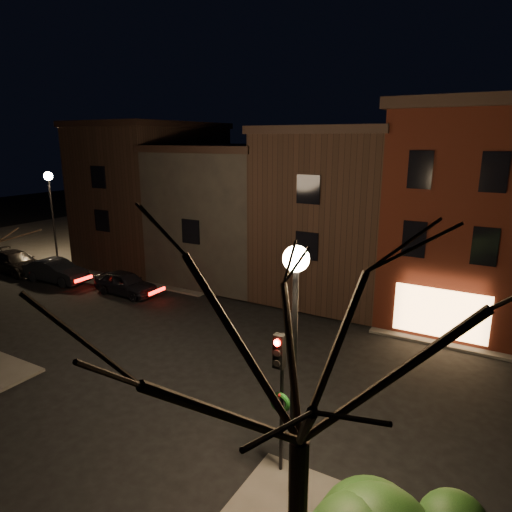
{
  "coord_description": "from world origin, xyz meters",
  "views": [
    {
      "loc": [
        10.32,
        -14.96,
        8.9
      ],
      "look_at": [
        -0.69,
        4.18,
        3.2
      ],
      "focal_mm": 32.0,
      "sensor_mm": 36.0,
      "label": 1
    }
  ],
  "objects_px": {
    "street_lamp_near": "(295,306)",
    "parked_car_b": "(56,271)",
    "traffic_signal": "(280,382)",
    "parked_car_c": "(16,262)",
    "street_lamp_far": "(50,192)",
    "bare_tree_right": "(303,312)",
    "parked_car_a": "(125,283)"
  },
  "relations": [
    {
      "from": "bare_tree_right",
      "to": "parked_car_c",
      "type": "relative_size",
      "value": 1.68
    },
    {
      "from": "traffic_signal",
      "to": "parked_car_c",
      "type": "bearing_deg",
      "value": 161.1
    },
    {
      "from": "traffic_signal",
      "to": "bare_tree_right",
      "type": "bearing_deg",
      "value": -57.59
    },
    {
      "from": "bare_tree_right",
      "to": "parked_car_c",
      "type": "bearing_deg",
      "value": 156.66
    },
    {
      "from": "bare_tree_right",
      "to": "parked_car_c",
      "type": "distance_m",
      "value": 29.09
    },
    {
      "from": "street_lamp_far",
      "to": "parked_car_c",
      "type": "xyz_separation_m",
      "value": [
        0.26,
        -3.37,
        -4.45
      ]
    },
    {
      "from": "bare_tree_right",
      "to": "parked_car_b",
      "type": "xyz_separation_m",
      "value": [
        -22.11,
        11.32,
        -5.41
      ]
    },
    {
      "from": "street_lamp_near",
      "to": "parked_car_c",
      "type": "height_order",
      "value": "street_lamp_near"
    },
    {
      "from": "parked_car_b",
      "to": "parked_car_c",
      "type": "bearing_deg",
      "value": 85.74
    },
    {
      "from": "street_lamp_far",
      "to": "parked_car_c",
      "type": "bearing_deg",
      "value": -85.65
    },
    {
      "from": "street_lamp_near",
      "to": "street_lamp_far",
      "type": "xyz_separation_m",
      "value": [
        -25.2,
        12.2,
        0.0
      ]
    },
    {
      "from": "parked_car_c",
      "to": "street_lamp_near",
      "type": "bearing_deg",
      "value": -105.03
    },
    {
      "from": "bare_tree_right",
      "to": "parked_car_a",
      "type": "height_order",
      "value": "bare_tree_right"
    },
    {
      "from": "traffic_signal",
      "to": "bare_tree_right",
      "type": "height_order",
      "value": "bare_tree_right"
    },
    {
      "from": "street_lamp_near",
      "to": "bare_tree_right",
      "type": "relative_size",
      "value": 0.76
    },
    {
      "from": "parked_car_a",
      "to": "parked_car_b",
      "type": "xyz_separation_m",
      "value": [
        -5.6,
        -0.48,
        0.04
      ]
    },
    {
      "from": "bare_tree_right",
      "to": "parked_car_a",
      "type": "bearing_deg",
      "value": 144.47
    },
    {
      "from": "bare_tree_right",
      "to": "street_lamp_far",
      "type": "bearing_deg",
      "value": 150.98
    },
    {
      "from": "traffic_signal",
      "to": "bare_tree_right",
      "type": "distance_m",
      "value": 4.87
    },
    {
      "from": "street_lamp_far",
      "to": "traffic_signal",
      "type": "height_order",
      "value": "street_lamp_far"
    },
    {
      "from": "street_lamp_near",
      "to": "bare_tree_right",
      "type": "bearing_deg",
      "value": -62.53
    },
    {
      "from": "parked_car_a",
      "to": "parked_car_c",
      "type": "xyz_separation_m",
      "value": [
        -9.73,
        -0.47,
        0.04
      ]
    },
    {
      "from": "parked_car_b",
      "to": "parked_car_c",
      "type": "height_order",
      "value": "parked_car_c"
    },
    {
      "from": "street_lamp_near",
      "to": "parked_car_b",
      "type": "relative_size",
      "value": 1.46
    },
    {
      "from": "parked_car_c",
      "to": "parked_car_b",
      "type": "bearing_deg",
      "value": -85.64
    },
    {
      "from": "bare_tree_right",
      "to": "parked_car_b",
      "type": "distance_m",
      "value": 25.42
    },
    {
      "from": "street_lamp_near",
      "to": "parked_car_b",
      "type": "bearing_deg",
      "value": 157.04
    },
    {
      "from": "traffic_signal",
      "to": "parked_car_b",
      "type": "relative_size",
      "value": 0.91
    },
    {
      "from": "street_lamp_near",
      "to": "street_lamp_far",
      "type": "relative_size",
      "value": 1.0
    },
    {
      "from": "traffic_signal",
      "to": "street_lamp_far",
      "type": "bearing_deg",
      "value": 154.55
    },
    {
      "from": "traffic_signal",
      "to": "parked_car_c",
      "type": "xyz_separation_m",
      "value": [
        -24.34,
        8.33,
        -2.08
      ]
    },
    {
      "from": "street_lamp_far",
      "to": "traffic_signal",
      "type": "bearing_deg",
      "value": -25.45
    }
  ]
}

